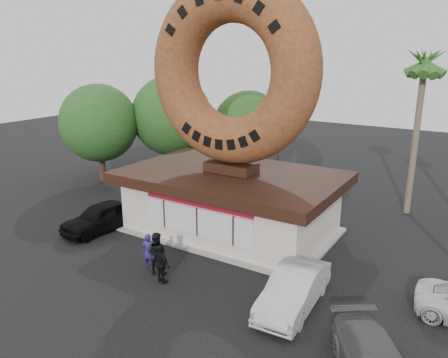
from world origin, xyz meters
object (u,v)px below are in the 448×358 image
person_right (161,264)px  car_silver (294,290)px  street_lamp (281,121)px  giant_donut (232,72)px  person_left (149,251)px  person_center (156,253)px  donut_shop (231,200)px  car_black (101,217)px

person_right → car_silver: person_right is taller
street_lamp → giant_donut: bearing=-79.5°
person_left → person_center: (0.57, -0.14, 0.12)m
donut_shop → person_right: donut_shop is taller
car_silver → person_left: bearing=-178.2°
person_left → car_silver: (6.66, 0.59, -0.09)m
street_lamp → car_black: street_lamp is taller
person_center → car_black: bearing=-34.7°
giant_donut → street_lamp: bearing=100.5°
car_silver → person_center: bearing=-176.5°
giant_donut → car_silver: bearing=-40.8°
donut_shop → person_right: (0.43, -6.24, -0.90)m
giant_donut → car_black: (-5.95, -3.65, -7.60)m
person_left → person_right: size_ratio=0.96×
car_silver → donut_shop: bearing=136.1°
person_left → person_right: 1.46m
street_lamp → person_right: size_ratio=4.60×
donut_shop → street_lamp: bearing=100.5°
person_center → person_left: bearing=-28.0°
car_black → person_left: bearing=-12.5°
person_left → person_right: person_right is taller
person_left → car_silver: size_ratio=0.37×
giant_donut → street_lamp: size_ratio=1.14×
giant_donut → car_black: giant_donut is taller
person_right → person_center: bearing=-22.9°
donut_shop → car_black: donut_shop is taller
street_lamp → person_center: bearing=-84.3°
giant_donut → car_silver: 10.81m
street_lamp → person_left: 16.04m
street_lamp → car_black: (-4.10, -13.65, -3.72)m
donut_shop → giant_donut: size_ratio=1.23×
person_left → car_silver: person_left is taller
person_right → car_black: 6.90m
person_right → donut_shop: bearing=-72.8°
street_lamp → car_black: size_ratio=1.79×
donut_shop → person_right: 6.32m
donut_shop → person_left: donut_shop is taller
person_center → person_right: bearing=129.2°
person_center → donut_shop: bearing=-107.5°
person_left → car_silver: 6.69m
car_silver → person_right: bearing=-170.1°
donut_shop → giant_donut: bearing=90.0°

